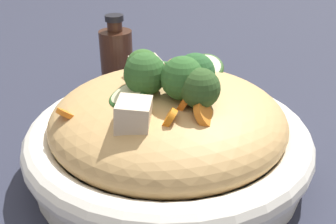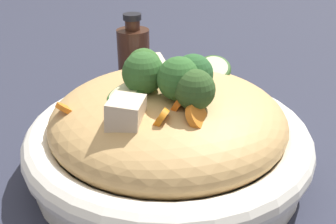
{
  "view_description": "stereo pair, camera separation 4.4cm",
  "coord_description": "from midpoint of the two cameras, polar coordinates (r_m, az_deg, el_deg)",
  "views": [
    {
      "loc": [
        0.38,
        0.09,
        0.28
      ],
      "look_at": [
        0.0,
        0.0,
        0.07
      ],
      "focal_mm": 42.77,
      "sensor_mm": 36.0,
      "label": 1
    },
    {
      "loc": [
        0.37,
        0.13,
        0.28
      ],
      "look_at": [
        0.0,
        0.0,
        0.07
      ],
      "focal_mm": 42.77,
      "sensor_mm": 36.0,
      "label": 2
    }
  ],
  "objects": [
    {
      "name": "chicken_chunks",
      "position": [
        0.41,
        -1.14,
        3.1
      ],
      "size": [
        0.14,
        0.06,
        0.03
      ],
      "color": "beige",
      "rests_on": "serving_bowl"
    },
    {
      "name": "serving_bowl",
      "position": [
        0.46,
        2.74,
        -4.66
      ],
      "size": [
        0.32,
        0.32,
        0.06
      ],
      "color": "white",
      "rests_on": "ground_plane"
    },
    {
      "name": "soy_sauce_bottle",
      "position": [
        0.69,
        -3.07,
        8.14
      ],
      "size": [
        0.05,
        0.05,
        0.12
      ],
      "color": "#381E14",
      "rests_on": "ground_plane"
    },
    {
      "name": "carrot_coins",
      "position": [
        0.41,
        3.17,
        2.16
      ],
      "size": [
        0.14,
        0.17,
        0.04
      ],
      "color": "orange",
      "rests_on": "serving_bowl"
    },
    {
      "name": "noodle_heap",
      "position": [
        0.45,
        2.81,
        -1.0
      ],
      "size": [
        0.26,
        0.26,
        0.08
      ],
      "color": "tan",
      "rests_on": "serving_bowl"
    },
    {
      "name": "ground_plane",
      "position": [
        0.48,
        2.66,
        -7.76
      ],
      "size": [
        3.0,
        3.0,
        0.0
      ],
      "primitive_type": "plane",
      "color": "#282A3A"
    },
    {
      "name": "broccoli_florets",
      "position": [
        0.4,
        3.48,
        4.9
      ],
      "size": [
        0.08,
        0.12,
        0.06
      ],
      "color": "#98B46E",
      "rests_on": "serving_bowl"
    },
    {
      "name": "zucchini_slices",
      "position": [
        0.45,
        3.38,
        4.87
      ],
      "size": [
        0.18,
        0.12,
        0.04
      ],
      "color": "beige",
      "rests_on": "serving_bowl"
    }
  ]
}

